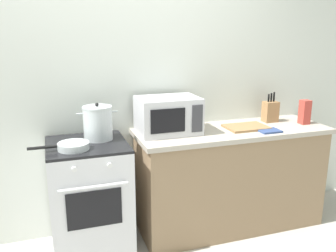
# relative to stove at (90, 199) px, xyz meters

# --- Properties ---
(back_wall) EXTENTS (4.40, 0.10, 2.50)m
(back_wall) POSITION_rel_stove_xyz_m (0.65, 0.37, 0.79)
(back_wall) COLOR silver
(back_wall) RESTS_ON ground_plane
(lower_cabinet_right) EXTENTS (1.64, 0.56, 0.88)m
(lower_cabinet_right) POSITION_rel_stove_xyz_m (1.25, 0.02, -0.02)
(lower_cabinet_right) COLOR #8C7051
(lower_cabinet_right) RESTS_ON ground_plane
(countertop_right) EXTENTS (1.70, 0.60, 0.04)m
(countertop_right) POSITION_rel_stove_xyz_m (1.25, 0.02, 0.44)
(countertop_right) COLOR #ADA393
(countertop_right) RESTS_ON lower_cabinet_right
(stove) EXTENTS (0.60, 0.64, 0.92)m
(stove) POSITION_rel_stove_xyz_m (0.00, 0.00, 0.00)
(stove) COLOR silver
(stove) RESTS_ON ground_plane
(stock_pot) EXTENTS (0.31, 0.23, 0.29)m
(stock_pot) POSITION_rel_stove_xyz_m (0.10, 0.08, 0.59)
(stock_pot) COLOR silver
(stock_pot) RESTS_ON stove
(frying_pan) EXTENTS (0.43, 0.23, 0.05)m
(frying_pan) POSITION_rel_stove_xyz_m (-0.11, -0.12, 0.48)
(frying_pan) COLOR silver
(frying_pan) RESTS_ON stove
(microwave) EXTENTS (0.50, 0.37, 0.30)m
(microwave) POSITION_rel_stove_xyz_m (0.68, 0.08, 0.61)
(microwave) COLOR silver
(microwave) RESTS_ON countertop_right
(cutting_board) EXTENTS (0.36, 0.26, 0.02)m
(cutting_board) POSITION_rel_stove_xyz_m (1.37, 0.00, 0.47)
(cutting_board) COLOR #997047
(cutting_board) RESTS_ON countertop_right
(knife_block) EXTENTS (0.13, 0.10, 0.28)m
(knife_block) POSITION_rel_stove_xyz_m (1.70, 0.14, 0.56)
(knife_block) COLOR #997047
(knife_block) RESTS_ON countertop_right
(pasta_box) EXTENTS (0.08, 0.08, 0.22)m
(pasta_box) POSITION_rel_stove_xyz_m (1.95, -0.03, 0.57)
(pasta_box) COLOR #B73D33
(pasta_box) RESTS_ON countertop_right
(oven_mitt) EXTENTS (0.18, 0.14, 0.02)m
(oven_mitt) POSITION_rel_stove_xyz_m (1.50, -0.16, 0.47)
(oven_mitt) COLOR #33477A
(oven_mitt) RESTS_ON countertop_right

